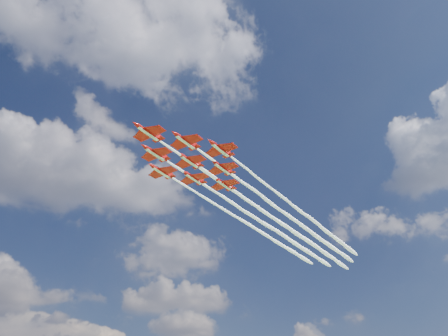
{
  "coord_description": "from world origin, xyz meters",
  "views": [
    {
      "loc": [
        -13.82,
        -117.92,
        8.86
      ],
      "look_at": [
        18.37,
        4.95,
        83.74
      ],
      "focal_mm": 35.0,
      "sensor_mm": 36.0,
      "label": 1
    }
  ],
  "objects": [
    {
      "name": "jet_lead",
      "position": [
        31.19,
        24.87,
        83.98
      ],
      "size": [
        86.97,
        74.36,
        3.03
      ],
      "rotation": [
        0.0,
        0.0,
        0.71
      ],
      "color": "#AF0C09"
    },
    {
      "name": "jet_row2_port",
      "position": [
        42.75,
        26.55,
        83.98
      ],
      "size": [
        86.97,
        74.36,
        3.03
      ],
      "rotation": [
        0.0,
        0.0,
        0.71
      ],
      "color": "#AF0C09"
    },
    {
      "name": "jet_row2_starb",
      "position": [
        34.69,
        36.02,
        83.98
      ],
      "size": [
        86.97,
        74.36,
        3.03
      ],
      "rotation": [
        0.0,
        0.0,
        0.71
      ],
      "color": "#AF0C09"
    },
    {
      "name": "jet_row3_port",
      "position": [
        54.32,
        28.23,
        83.98
      ],
      "size": [
        86.97,
        74.36,
        3.03
      ],
      "rotation": [
        0.0,
        0.0,
        0.71
      ],
      "color": "#AF0C09"
    },
    {
      "name": "jet_row3_centre",
      "position": [
        46.26,
        37.7,
        83.98
      ],
      "size": [
        86.97,
        74.36,
        3.03
      ],
      "rotation": [
        0.0,
        0.0,
        0.71
      ],
      "color": "#AF0C09"
    },
    {
      "name": "jet_row3_starb",
      "position": [
        38.2,
        47.17,
        83.98
      ],
      "size": [
        86.97,
        74.36,
        3.03
      ],
      "rotation": [
        0.0,
        0.0,
        0.71
      ],
      "color": "#AF0C09"
    },
    {
      "name": "jet_row4_port",
      "position": [
        57.82,
        39.37,
        83.98
      ],
      "size": [
        86.97,
        74.36,
        3.03
      ],
      "rotation": [
        0.0,
        0.0,
        0.71
      ],
      "color": "#AF0C09"
    },
    {
      "name": "jet_row4_starb",
      "position": [
        49.76,
        48.84,
        83.98
      ],
      "size": [
        86.97,
        74.36,
        3.03
      ],
      "rotation": [
        0.0,
        0.0,
        0.71
      ],
      "color": "#AF0C09"
    },
    {
      "name": "jet_tail",
      "position": [
        61.32,
        50.52,
        83.98
      ],
      "size": [
        86.97,
        74.36,
        3.03
      ],
      "rotation": [
        0.0,
        0.0,
        0.71
      ],
      "color": "#AF0C09"
    }
  ]
}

